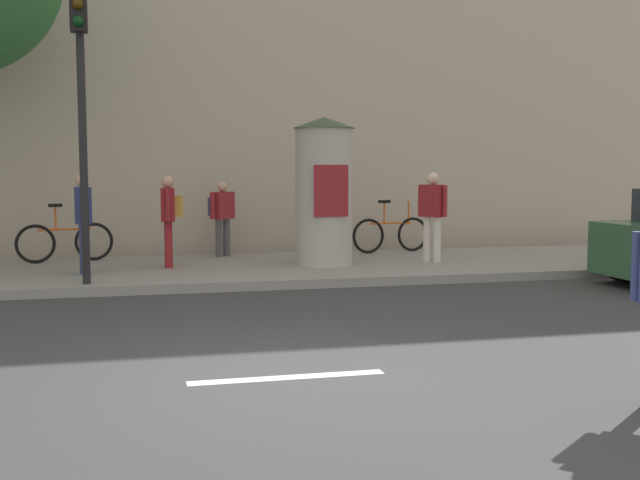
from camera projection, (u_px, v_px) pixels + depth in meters
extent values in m
plane|color=#38383A|center=(287.00, 378.00, 6.99)|extent=(80.00, 80.00, 0.00)
cube|color=gray|center=(212.00, 271.00, 13.76)|extent=(36.00, 4.00, 0.15)
cube|color=silver|center=(287.00, 377.00, 6.99)|extent=(1.80, 0.16, 0.01)
cylinder|color=black|center=(83.00, 161.00, 11.51)|extent=(0.12, 0.12, 3.70)
cube|color=black|center=(78.00, 5.00, 11.13)|extent=(0.24, 0.24, 0.75)
sphere|color=#3C2906|center=(78.00, 4.00, 11.01)|extent=(0.16, 0.16, 0.16)
sphere|color=#07330F|center=(78.00, 21.00, 11.03)|extent=(0.16, 0.16, 0.16)
cylinder|color=#B2ADA3|center=(324.00, 197.00, 13.94)|extent=(1.03, 1.03, 2.45)
cone|color=#334C33|center=(324.00, 123.00, 13.81)|extent=(1.13, 1.13, 0.20)
cube|color=maroon|center=(331.00, 191.00, 13.42)|extent=(0.62, 0.02, 0.90)
cylinder|color=navy|center=(637.00, 266.00, 6.14)|extent=(0.09, 0.09, 0.55)
cylinder|color=silver|center=(437.00, 240.00, 14.34)|extent=(0.14, 0.14, 0.84)
cylinder|color=silver|center=(427.00, 239.00, 14.49)|extent=(0.14, 0.14, 0.84)
cube|color=maroon|center=(432.00, 201.00, 14.35)|extent=(0.45, 0.50, 0.60)
cylinder|color=maroon|center=(445.00, 201.00, 14.17)|extent=(0.09, 0.09, 0.57)
cylinder|color=maroon|center=(420.00, 200.00, 14.53)|extent=(0.09, 0.09, 0.57)
sphere|color=beige|center=(433.00, 178.00, 14.31)|extent=(0.23, 0.23, 0.23)
cylinder|color=#4C4C51|center=(227.00, 237.00, 15.39)|extent=(0.14, 0.14, 0.75)
cylinder|color=#4C4C51|center=(219.00, 238.00, 15.19)|extent=(0.14, 0.14, 0.75)
cube|color=maroon|center=(222.00, 205.00, 15.23)|extent=(0.51, 0.50, 0.53)
cylinder|color=maroon|center=(232.00, 205.00, 15.47)|extent=(0.09, 0.09, 0.50)
cylinder|color=maroon|center=(213.00, 206.00, 14.99)|extent=(0.09, 0.09, 0.50)
sphere|color=tan|center=(222.00, 187.00, 15.20)|extent=(0.20, 0.20, 0.20)
cube|color=navy|center=(215.00, 206.00, 15.33)|extent=(0.31, 0.31, 0.36)
cylinder|color=maroon|center=(169.00, 245.00, 13.51)|extent=(0.14, 0.14, 0.82)
cylinder|color=maroon|center=(169.00, 243.00, 13.75)|extent=(0.14, 0.14, 0.82)
cube|color=maroon|center=(168.00, 205.00, 13.57)|extent=(0.26, 0.50, 0.58)
cylinder|color=maroon|center=(168.00, 205.00, 13.28)|extent=(0.09, 0.09, 0.55)
cylinder|color=maroon|center=(168.00, 204.00, 13.85)|extent=(0.09, 0.09, 0.55)
sphere|color=tan|center=(167.00, 182.00, 13.53)|extent=(0.22, 0.22, 0.22)
cube|color=#B78C33|center=(178.00, 206.00, 13.60)|extent=(0.17, 0.29, 0.36)
cylinder|color=navy|center=(85.00, 249.00, 12.63)|extent=(0.14, 0.14, 0.84)
cylinder|color=navy|center=(84.00, 248.00, 12.81)|extent=(0.14, 0.14, 0.84)
cube|color=navy|center=(83.00, 205.00, 12.66)|extent=(0.30, 0.43, 0.59)
cylinder|color=navy|center=(85.00, 206.00, 12.43)|extent=(0.09, 0.09, 0.56)
cylinder|color=navy|center=(82.00, 205.00, 12.88)|extent=(0.09, 0.09, 0.56)
sphere|color=tan|center=(82.00, 180.00, 12.62)|extent=(0.23, 0.23, 0.23)
torus|color=black|center=(368.00, 236.00, 15.83)|extent=(0.72, 0.19, 0.72)
torus|color=black|center=(413.00, 234.00, 16.25)|extent=(0.72, 0.19, 0.72)
cylinder|color=#D85919|center=(391.00, 223.00, 16.02)|extent=(0.94, 0.21, 0.04)
cylinder|color=#D85919|center=(384.00, 214.00, 15.93)|extent=(0.04, 0.04, 0.45)
cylinder|color=#D85919|center=(409.00, 213.00, 16.17)|extent=(0.04, 0.04, 0.50)
cube|color=black|center=(384.00, 202.00, 15.91)|extent=(0.25, 0.14, 0.06)
torus|color=black|center=(35.00, 244.00, 14.16)|extent=(0.71, 0.23, 0.72)
torus|color=black|center=(94.00, 242.00, 14.63)|extent=(0.71, 0.23, 0.72)
cylinder|color=#D85919|center=(65.00, 229.00, 14.37)|extent=(0.93, 0.26, 0.04)
cylinder|color=#D85919|center=(56.00, 219.00, 14.28)|extent=(0.04, 0.04, 0.45)
cylinder|color=#D85919|center=(88.00, 218.00, 14.54)|extent=(0.04, 0.04, 0.50)
cube|color=black|center=(55.00, 205.00, 14.26)|extent=(0.26, 0.15, 0.06)
cylinder|color=black|center=(623.00, 262.00, 12.98)|extent=(0.64, 0.23, 0.64)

